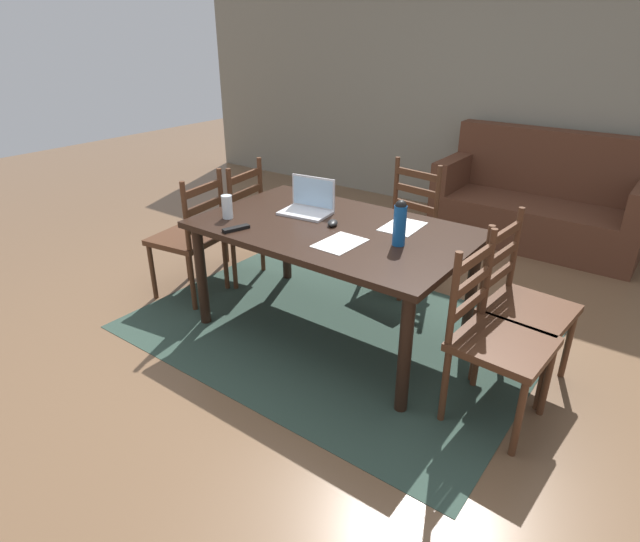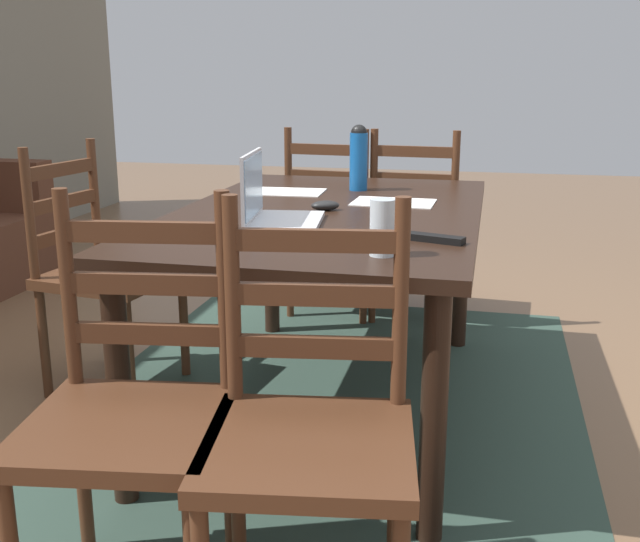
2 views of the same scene
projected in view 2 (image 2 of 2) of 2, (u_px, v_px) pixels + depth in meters
name	position (u px, v px, depth m)	size (l,w,h in m)	color
ground_plane	(328.00, 405.00, 2.86)	(14.00, 14.00, 0.00)	brown
area_rug	(328.00, 404.00, 2.86)	(2.57, 1.85, 0.01)	#2D4238
dining_table	(329.00, 232.00, 2.69)	(1.68, 1.04, 0.74)	black
chair_right_far	(335.00, 224.00, 3.85)	(0.47, 0.47, 0.95)	#4C2B19
chair_left_far	(131.00, 415.00, 1.72)	(0.50, 0.50, 0.95)	#4C2B19
chair_far_head	(103.00, 272.00, 2.94)	(0.50, 0.50, 0.95)	#4C2B19
chair_left_near	(310.00, 434.00, 1.63)	(0.50, 0.50, 0.95)	#4C2B19
chair_right_near	(417.00, 227.00, 3.76)	(0.47, 0.47, 0.95)	#4C2B19
laptop	(271.00, 206.00, 2.41)	(0.35, 0.26, 0.23)	silver
water_bottle	(359.00, 156.00, 3.07)	(0.07, 0.07, 0.26)	#145199
drinking_glass	(383.00, 228.00, 1.99)	(0.07, 0.07, 0.15)	silver
computer_mouse	(325.00, 205.00, 2.66)	(0.06, 0.10, 0.03)	black
tv_remote	(435.00, 238.00, 2.17)	(0.04, 0.17, 0.02)	black
paper_stack_left	(286.00, 192.00, 3.05)	(0.21, 0.30, 0.00)	white
paper_stack_right	(394.00, 202.00, 2.81)	(0.21, 0.30, 0.00)	white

